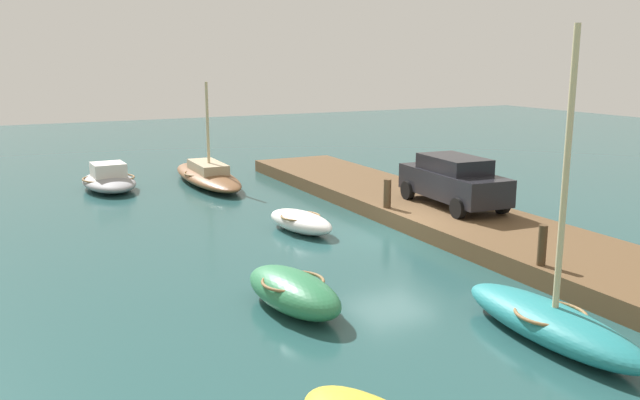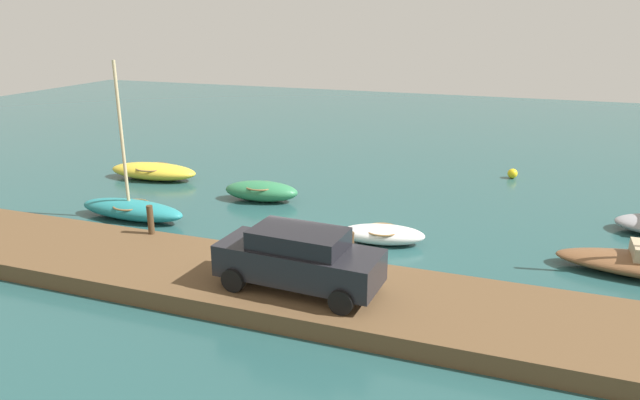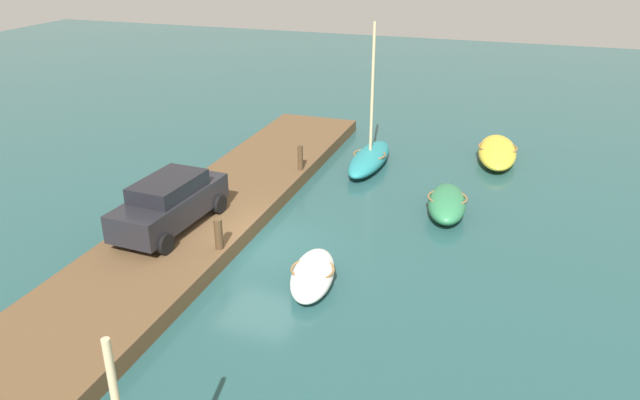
{
  "view_description": "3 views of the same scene",
  "coord_description": "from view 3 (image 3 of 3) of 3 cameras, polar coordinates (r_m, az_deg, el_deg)",
  "views": [
    {
      "loc": [
        -16.79,
        10.75,
        5.37
      ],
      "look_at": [
        0.12,
        2.38,
        1.29
      ],
      "focal_mm": 37.24,
      "sensor_mm": 36.0,
      "label": 1
    },
    {
      "loc": [
        5.73,
        -15.52,
        7.46
      ],
      "look_at": [
        -1.32,
        4.05,
        0.73
      ],
      "focal_mm": 32.17,
      "sensor_mm": 36.0,
      "label": 2
    },
    {
      "loc": [
        15.63,
        7.37,
        9.24
      ],
      "look_at": [
        -1.32,
        1.6,
        1.31
      ],
      "focal_mm": 34.56,
      "sensor_mm": 36.0,
      "label": 3
    }
  ],
  "objects": [
    {
      "name": "dinghy_white",
      "position": [
        17.41,
        -0.68,
        -6.91
      ],
      "size": [
        3.05,
        1.68,
        0.64
      ],
      "rotation": [
        0.0,
        0.0,
        0.18
      ],
      "color": "white",
      "rests_on": "ground_plane"
    },
    {
      "name": "rowboat_teal",
      "position": [
        25.95,
        4.59,
        3.94
      ],
      "size": [
        4.5,
        1.39,
        5.94
      ],
      "rotation": [
        0.0,
        0.0,
        -0.02
      ],
      "color": "teal",
      "rests_on": "ground_plane"
    },
    {
      "name": "rowboat_yellow",
      "position": [
        27.73,
        16.09,
        4.32
      ],
      "size": [
        4.46,
        1.91,
        0.77
      ],
      "rotation": [
        0.0,
        0.0,
        0.07
      ],
      "color": "gold",
      "rests_on": "ground_plane"
    },
    {
      "name": "parked_car",
      "position": [
        19.79,
        -13.72,
        -0.22
      ],
      "size": [
        4.44,
        2.08,
        1.67
      ],
      "rotation": [
        0.0,
        0.0,
        -0.06
      ],
      "color": "black",
      "rests_on": "dock_platform"
    },
    {
      "name": "rowboat_green",
      "position": [
        21.97,
        11.67,
        -0.29
      ],
      "size": [
        3.28,
        1.69,
        0.84
      ],
      "rotation": [
        0.0,
        0.0,
        0.12
      ],
      "color": "#2D7A4C",
      "rests_on": "ground_plane"
    },
    {
      "name": "mooring_post_west",
      "position": [
        24.14,
        -1.84,
        3.93
      ],
      "size": [
        0.21,
        0.21,
        0.98
      ],
      "primitive_type": "cylinder",
      "color": "#47331E",
      "rests_on": "dock_platform"
    },
    {
      "name": "ground_plane",
      "position": [
        19.6,
        -5.7,
        -4.38
      ],
      "size": [
        84.0,
        84.0,
        0.0
      ],
      "primitive_type": "plane",
      "color": "#234C4C"
    },
    {
      "name": "mooring_post_mid_west",
      "position": [
        18.39,
        -9.37,
        -3.13
      ],
      "size": [
        0.25,
        0.25,
        0.95
      ],
      "primitive_type": "cylinder",
      "color": "#47331E",
      "rests_on": "dock_platform"
    },
    {
      "name": "dock_platform",
      "position": [
        20.48,
        -11.73,
        -2.67
      ],
      "size": [
        25.6,
        3.85,
        0.52
      ],
      "primitive_type": "cube",
      "color": "brown",
      "rests_on": "ground_plane"
    }
  ]
}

